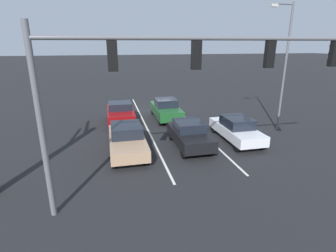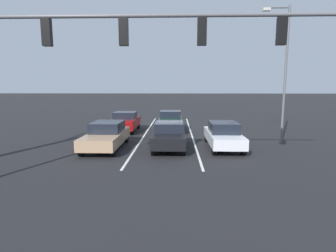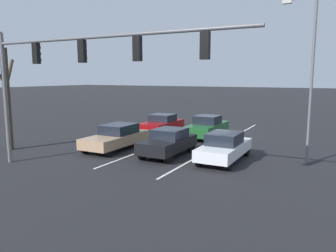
# 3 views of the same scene
# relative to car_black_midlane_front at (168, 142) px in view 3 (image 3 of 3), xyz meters

# --- Properties ---
(ground_plane) EXTENTS (240.00, 240.00, 0.00)m
(ground_plane) POSITION_rel_car_black_midlane_front_xyz_m (0.18, -8.45, -0.79)
(ground_plane) COLOR black
(lane_stripe_left_divider) EXTENTS (0.12, 18.50, 0.01)m
(lane_stripe_left_divider) POSITION_rel_car_black_midlane_front_xyz_m (-1.56, -5.20, -0.78)
(lane_stripe_left_divider) COLOR silver
(lane_stripe_left_divider) RESTS_ON ground_plane
(lane_stripe_center_divider) EXTENTS (0.12, 18.50, 0.01)m
(lane_stripe_center_divider) POSITION_rel_car_black_midlane_front_xyz_m (1.93, -5.20, -0.78)
(lane_stripe_center_divider) COLOR silver
(lane_stripe_center_divider) RESTS_ON ground_plane
(car_black_midlane_front) EXTENTS (1.81, 4.07, 1.52)m
(car_black_midlane_front) POSITION_rel_car_black_midlane_front_xyz_m (0.00, 0.00, 0.00)
(car_black_midlane_front) COLOR black
(car_black_midlane_front) RESTS_ON ground_plane
(car_white_leftlane_front) EXTENTS (1.75, 4.56, 1.52)m
(car_white_leftlane_front) POSITION_rel_car_black_midlane_front_xyz_m (-3.14, -0.36, -0.02)
(car_white_leftlane_front) COLOR silver
(car_white_leftlane_front) RESTS_ON ground_plane
(car_tan_rightlane_front) EXTENTS (1.91, 4.74, 1.51)m
(car_tan_rightlane_front) POSITION_rel_car_black_midlane_front_xyz_m (3.62, -0.09, -0.03)
(car_tan_rightlane_front) COLOR tan
(car_tan_rightlane_front) RESTS_ON ground_plane
(car_maroon_rightlane_second) EXTENTS (1.94, 4.20, 1.55)m
(car_maroon_rightlane_second) POSITION_rel_car_black_midlane_front_xyz_m (3.67, -5.90, -0.01)
(car_maroon_rightlane_second) COLOR maroon
(car_maroon_rightlane_second) RESTS_ON ground_plane
(car_darkgreen_midlane_second) EXTENTS (1.84, 4.47, 1.63)m
(car_darkgreen_midlane_second) POSITION_rel_car_black_midlane_front_xyz_m (0.05, -6.17, 0.01)
(car_darkgreen_midlane_second) COLOR #1E5928
(car_darkgreen_midlane_second) RESTS_ON ground_plane
(traffic_signal_gantry) EXTENTS (12.81, 0.37, 6.51)m
(traffic_signal_gantry) POSITION_rel_car_black_midlane_front_xyz_m (2.10, 5.04, 4.17)
(traffic_signal_gantry) COLOR slate
(traffic_signal_gantry) RESTS_ON ground_plane
(street_lamp_left_shoulder) EXTENTS (1.63, 0.24, 8.29)m
(street_lamp_left_shoulder) POSITION_rel_car_black_midlane_front_xyz_m (-6.88, -1.72, 3.93)
(street_lamp_left_shoulder) COLOR slate
(street_lamp_left_shoulder) RESTS_ON ground_plane
(bare_tree_near) EXTENTS (1.50, 2.01, 7.25)m
(bare_tree_near) POSITION_rel_car_black_midlane_front_xyz_m (9.36, 3.07, 2.78)
(bare_tree_near) COLOR #423323
(bare_tree_near) RESTS_ON ground_plane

